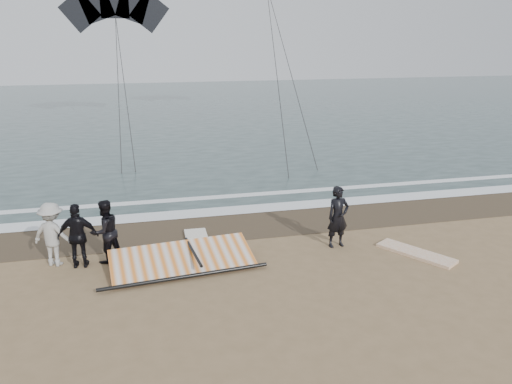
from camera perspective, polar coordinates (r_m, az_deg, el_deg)
ground at (r=13.15m, az=4.06°, el=-10.45°), size 120.00×120.00×0.00m
sea at (r=44.63m, az=-8.75°, el=9.32°), size 120.00×54.00×0.02m
wet_sand at (r=17.11m, az=-0.42°, el=-3.58°), size 120.00×2.80×0.01m
foam_near at (r=18.38m, az=-1.40°, el=-2.00°), size 120.00×0.90×0.01m
foam_far at (r=19.96m, az=-2.41°, el=-0.42°), size 120.00×0.45×0.01m
man_main at (r=15.18m, az=9.35°, el=-2.82°), size 0.74×0.54×1.89m
board_white at (r=15.47m, az=17.81°, el=-6.66°), size 1.75×2.28×0.09m
board_cream at (r=15.32m, az=-6.56°, el=-6.10°), size 0.74×2.60×0.11m
trio_cluster at (r=14.68m, az=-19.85°, el=-4.51°), size 2.64×1.19×1.84m
sail_rig at (r=14.15m, az=-8.68°, el=-7.61°), size 4.49×2.12×0.51m
kite_dark at (r=35.73m, az=-15.80°, el=19.20°), size 7.90×6.41×14.59m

